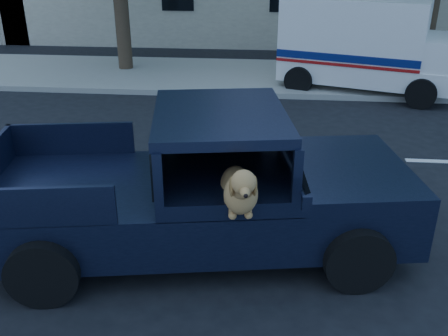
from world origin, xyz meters
name	(u,v)px	position (x,y,z in m)	size (l,w,h in m)	color
ground	(222,252)	(0.00, 0.00, 0.00)	(120.00, 120.00, 0.00)	black
far_sidewalk	(252,76)	(0.00, 9.20, 0.07)	(60.00, 4.00, 0.15)	gray
lane_stripes	(342,158)	(2.00, 3.40, 0.01)	(21.60, 0.14, 0.01)	silver
pickup_truck	(194,205)	(-0.38, 0.12, 0.66)	(5.69, 3.11, 1.94)	black
mail_truck	(364,52)	(3.04, 8.21, 1.08)	(4.93, 3.42, 2.47)	silver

